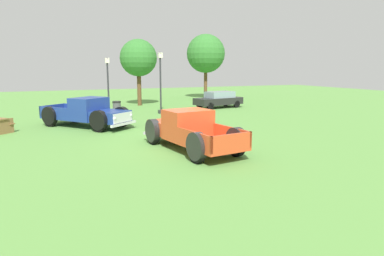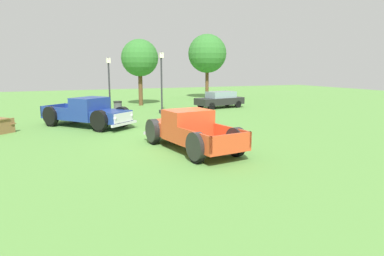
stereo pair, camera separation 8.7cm
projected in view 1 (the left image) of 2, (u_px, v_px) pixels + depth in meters
The scene contains 9 objects.
ground_plane at pixel (179, 146), 14.47m from camera, with size 80.00×80.00×0.00m, color #5B9342.
pickup_truck_foreground at pixel (187, 130), 13.92m from camera, with size 2.69×5.45×1.60m.
pickup_truck_behind_left at pixel (90, 113), 18.83m from camera, with size 4.85×5.39×1.65m.
sedan_distant_a at pixel (219, 99), 28.06m from camera, with size 4.23×2.31×1.34m.
lamp_post_near at pixel (108, 84), 24.70m from camera, with size 0.36×0.36×4.03m.
lamp_post_far at pixel (161, 82), 24.31m from camera, with size 0.36×0.36×4.39m.
trash_can at pixel (117, 108), 24.01m from camera, with size 0.59×0.59×0.95m.
oak_tree_east at pixel (138, 58), 29.27m from camera, with size 3.18×3.18×5.70m.
oak_tree_west at pixel (206, 54), 36.09m from camera, with size 4.06×4.06×6.78m.
Camera 1 is at (-5.08, -13.18, 3.27)m, focal length 31.89 mm.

